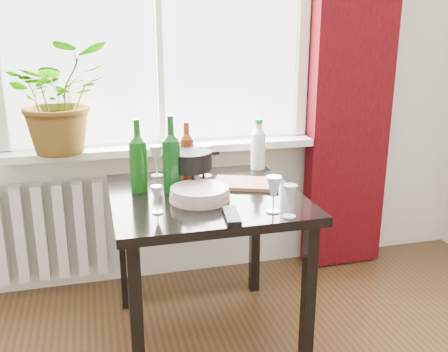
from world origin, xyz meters
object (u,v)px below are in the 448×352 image
object	(u,v)px
plate_stack	(200,194)
cutting_board	(247,183)
wineglass_front_left	(157,199)
wineglass_back_center	(206,160)
fondue_pot	(189,169)
wine_bottle_right	(171,153)
wine_bottle_left	(138,155)
wineglass_far_right	(290,201)
radiator	(31,233)
table	(206,212)
potted_plant	(60,98)
tv_remote	(232,216)
bottle_amber	(187,149)
wineglass_front_right	(274,194)
wineglass_back_left	(156,161)
cleaning_bottle	(258,144)

from	to	relation	value
plate_stack	cutting_board	world-z (taller)	plate_stack
wineglass_front_left	cutting_board	xyz separation A→B (m)	(0.47, 0.27, -0.05)
wineglass_back_center	fondue_pot	bearing A→B (deg)	-129.61
wine_bottle_right	fondue_pot	distance (m)	0.14
wine_bottle_left	wineglass_far_right	size ratio (longest dim) A/B	2.48
cutting_board	plate_stack	bearing A→B (deg)	-149.55
radiator	wine_bottle_right	bearing A→B (deg)	-38.05
fondue_pot	cutting_board	size ratio (longest dim) A/B	0.81
table	wine_bottle_right	size ratio (longest dim) A/B	2.36
wineglass_front_left	fondue_pot	xyz separation A→B (m)	(0.20, 0.32, 0.03)
table	wine_bottle_right	world-z (taller)	wine_bottle_right
potted_plant	wineglass_front_left	size ratio (longest dim) A/B	4.83
potted_plant	radiator	bearing A→B (deg)	159.18
potted_plant	wineglass_back_center	xyz separation A→B (m)	(0.69, -0.28, -0.30)
tv_remote	cutting_board	xyz separation A→B (m)	(0.19, 0.40, -0.00)
wine_bottle_right	wineglass_front_left	bearing A→B (deg)	-111.35
radiator	bottle_amber	bearing A→B (deg)	-23.56
wine_bottle_left	wineglass_back_center	world-z (taller)	wine_bottle_left
table	tv_remote	size ratio (longest dim) A/B	4.54
fondue_pot	radiator	bearing A→B (deg)	162.30
potted_plant	cutting_board	distance (m)	1.04
potted_plant	wineglass_front_right	bearing A→B (deg)	-45.20
plate_stack	cutting_board	size ratio (longest dim) A/B	0.86
wineglass_far_right	tv_remote	bearing A→B (deg)	166.94
radiator	wine_bottle_left	distance (m)	0.93
wineglass_back_center	tv_remote	size ratio (longest dim) A/B	0.90
wineglass_front_left	wine_bottle_right	bearing A→B (deg)	68.65
radiator	plate_stack	xyz separation A→B (m)	(0.81, -0.71, 0.39)
wineglass_front_right	wineglass_back_center	bearing A→B (deg)	104.96
wineglass_back_left	wine_bottle_right	bearing A→B (deg)	-82.19
bottle_amber	wineglass_front_right	bearing A→B (deg)	-66.77
wine_bottle_left	wineglass_back_center	xyz separation A→B (m)	(0.35, 0.15, -0.09)
wine_bottle_left	wine_bottle_right	world-z (taller)	wine_bottle_right
plate_stack	wineglass_front_right	bearing A→B (deg)	-40.53
radiator	wineglass_back_left	world-z (taller)	wineglass_back_left
radiator	tv_remote	world-z (taller)	tv_remote
table	fondue_pot	world-z (taller)	fondue_pot
potted_plant	wineglass_front_right	distance (m)	1.24
cleaning_bottle	bottle_amber	bearing A→B (deg)	-169.79
table	bottle_amber	xyz separation A→B (m)	(-0.03, 0.27, 0.24)
bottle_amber	cutting_board	distance (m)	0.35
cleaning_bottle	potted_plant	bearing A→B (deg)	168.62
wineglass_front_left	wineglass_far_right	bearing A→B (deg)	-20.06
fondue_pot	wine_bottle_right	bearing A→B (deg)	-133.67
radiator	wineglass_back_center	bearing A→B (deg)	-21.64
wine_bottle_right	cleaning_bottle	distance (m)	0.58
potted_plant	cleaning_bottle	distance (m)	1.05
bottle_amber	table	bearing A→B (deg)	-83.43
table	wineglass_front_left	distance (m)	0.35
wineglass_front_left	fondue_pot	size ratio (longest dim) A/B	0.46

